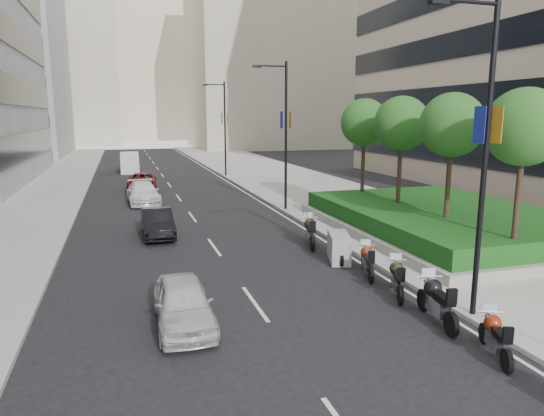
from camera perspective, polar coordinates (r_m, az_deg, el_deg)
name	(u,v)px	position (r m, az deg, el deg)	size (l,w,h in m)	color
ground	(355,355)	(12.74, 9.76, -16.68)	(160.00, 160.00, 0.00)	black
sidewalk_right	(292,182)	(42.88, 2.38, 3.07)	(10.00, 100.00, 0.15)	#9E9B93
sidewalk_left	(31,193)	(40.99, -26.50, 1.58)	(8.00, 100.00, 0.15)	#9E9B93
lane_edge	(234,185)	(41.43, -4.55, 2.67)	(0.12, 100.00, 0.01)	silver
lane_centre	(172,188)	(40.62, -11.73, 2.32)	(0.12, 100.00, 0.01)	silver
building_cream_right	(269,49)	(94.84, -0.39, 18.18)	(28.00, 24.00, 36.00)	#B7AD93
building_cream_left	(50,59)	(111.31, -24.67, 15.62)	(26.00, 24.00, 34.00)	#B7AD93
building_cream_centre	(146,62)	(130.88, -14.55, 16.25)	(30.00, 24.00, 38.00)	#B7AD93
planter	(445,227)	(25.77, 19.64, -2.14)	(10.00, 14.00, 0.40)	gray
hedge	(445,216)	(25.65, 19.73, -0.84)	(9.40, 13.40, 0.80)	#123F12
tree_0	(525,128)	(19.66, 27.58, 8.37)	(2.80, 2.80, 6.30)	#332319
tree_1	(452,126)	(22.68, 20.43, 9.08)	(2.80, 2.80, 6.30)	#332319
tree_2	(402,124)	(25.97, 15.01, 9.52)	(2.80, 2.80, 6.30)	#332319
tree_3	(364,123)	(29.44, 10.82, 9.80)	(2.80, 2.80, 6.30)	#332319
lamp_post_0	(482,145)	(14.51, 23.43, 6.84)	(2.34, 0.45, 9.00)	black
lamp_post_1	(284,129)	(29.57, 1.36, 9.30)	(2.34, 0.45, 9.00)	black
lamp_post_2	(223,124)	(46.98, -5.75, 9.81)	(2.34, 0.45, 9.00)	black
motorcycle_1	(495,336)	(13.45, 24.77, -13.52)	(0.91, 1.91, 1.00)	black
motorcycle_2	(436,301)	(14.85, 18.77, -10.30)	(0.81, 2.41, 1.21)	black
motorcycle_3	(397,278)	(16.63, 14.51, -8.00)	(1.05, 2.05, 1.09)	black
motorcycle_4	(367,261)	(18.38, 11.15, -6.10)	(0.90, 2.05, 1.06)	black
motorcycle_5	(339,247)	(19.96, 7.87, -4.63)	(1.28, 2.02, 1.14)	black
motorcycle_6	(310,232)	(22.13, 4.54, -2.80)	(0.96, 2.40, 1.22)	black
car_a	(183,303)	(14.10, -10.40, -10.95)	(1.56, 3.88, 1.32)	silver
car_b	(158,223)	(24.41, -13.31, -1.72)	(1.42, 4.07, 1.34)	black
car_c	(143,193)	(33.92, -14.92, 1.74)	(1.99, 4.91, 1.42)	white
car_d	(142,181)	(40.19, -15.05, 3.03)	(2.20, 4.77, 1.33)	#610B13
delivery_van	(130,163)	(52.97, -16.38, 5.05)	(1.89, 4.76, 1.99)	silver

